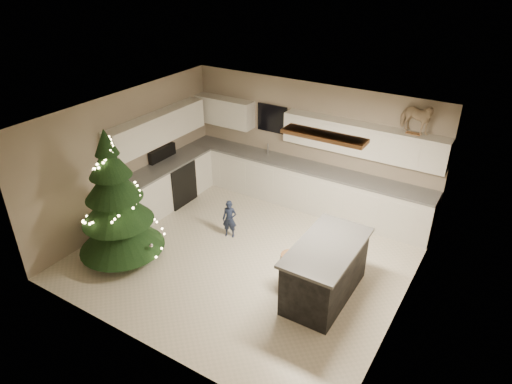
# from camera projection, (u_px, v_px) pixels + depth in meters

# --- Properties ---
(ground_plane) EXTENTS (5.50, 5.50, 0.00)m
(ground_plane) POSITION_uv_depth(u_px,v_px,m) (246.00, 255.00, 8.27)
(ground_plane) COLOR beige
(room_shell) EXTENTS (5.52, 5.02, 2.61)m
(room_shell) POSITION_uv_depth(u_px,v_px,m) (246.00, 169.00, 7.42)
(room_shell) COLOR tan
(room_shell) RESTS_ON ground_plane
(cabinetry) EXTENTS (5.50, 3.20, 2.00)m
(cabinetry) POSITION_uv_depth(u_px,v_px,m) (252.00, 173.00, 9.56)
(cabinetry) COLOR silver
(cabinetry) RESTS_ON ground_plane
(island) EXTENTS (0.90, 1.70, 0.95)m
(island) POSITION_uv_depth(u_px,v_px,m) (325.00, 270.00, 7.12)
(island) COLOR black
(island) RESTS_ON ground_plane
(bar_stool) EXTENTS (0.32, 0.32, 0.61)m
(bar_stool) POSITION_uv_depth(u_px,v_px,m) (290.00, 262.00, 7.34)
(bar_stool) COLOR olive
(bar_stool) RESTS_ON ground_plane
(christmas_tree) EXTENTS (1.53, 1.48, 2.45)m
(christmas_tree) POSITION_uv_depth(u_px,v_px,m) (117.00, 209.00, 7.76)
(christmas_tree) COLOR #3F2816
(christmas_tree) RESTS_ON ground_plane
(toddler) EXTENTS (0.32, 0.26, 0.75)m
(toddler) POSITION_uv_depth(u_px,v_px,m) (230.00, 219.00, 8.65)
(toddler) COLOR #131737
(toddler) RESTS_ON ground_plane
(rocking_horse) EXTENTS (0.72, 0.47, 0.58)m
(rocking_horse) POSITION_uv_depth(u_px,v_px,m) (416.00, 118.00, 7.96)
(rocking_horse) COLOR olive
(rocking_horse) RESTS_ON cabinetry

